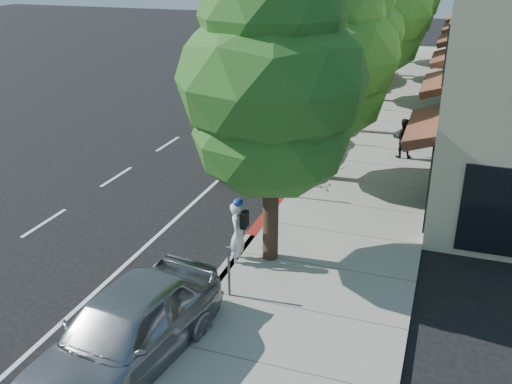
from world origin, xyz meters
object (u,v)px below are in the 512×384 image
at_px(street_tree_2, 359,35).
at_px(street_tree_1, 328,58).
at_px(cyclist, 239,235).
at_px(silver_suv, 271,138).
at_px(dark_suv_far, 361,67).
at_px(bicycle, 279,172).
at_px(white_pickup, 356,70).
at_px(street_tree_4, 394,5).
at_px(near_car_a, 125,330).
at_px(dark_sedan, 301,120).
at_px(street_tree_3, 380,16).
at_px(pedestrian, 403,138).
at_px(street_tree_0, 272,84).

bearing_deg(street_tree_2, street_tree_1, -90.00).
height_order(cyclist, silver_suv, silver_suv).
bearing_deg(cyclist, dark_suv_far, -2.37).
height_order(street_tree_1, bicycle, street_tree_1).
bearing_deg(white_pickup, street_tree_4, 51.89).
bearing_deg(street_tree_4, near_car_a, -92.79).
height_order(cyclist, dark_sedan, cyclist).
xyz_separation_m(street_tree_2, street_tree_3, (-0.00, 6.00, 0.17)).
distance_m(street_tree_1, near_car_a, 11.38).
bearing_deg(bicycle, dark_sedan, 2.31).
relative_size(street_tree_1, cyclist, 4.05).
distance_m(cyclist, bicycle, 5.44).
distance_m(street_tree_3, dark_sedan, 8.22).
relative_size(street_tree_4, cyclist, 4.21).
relative_size(street_tree_1, street_tree_4, 0.96).
relative_size(street_tree_3, pedestrian, 4.89).
bearing_deg(near_car_a, street_tree_1, 90.26).
height_order(street_tree_0, bicycle, street_tree_0).
bearing_deg(silver_suv, white_pickup, 87.63).
relative_size(bicycle, white_pickup, 0.32).
bearing_deg(dark_suv_far, near_car_a, -81.61).
xyz_separation_m(street_tree_4, bicycle, (-1.30, -19.00, -3.98)).
xyz_separation_m(silver_suv, dark_suv_far, (0.78, 16.00, -0.09)).
relative_size(silver_suv, near_car_a, 1.32).
distance_m(street_tree_1, dark_sedan, 6.52).
distance_m(white_pickup, pedestrian, 13.51).
bearing_deg(dark_suv_far, cyclist, -79.90).
height_order(dark_suv_far, pedestrian, pedestrian).
xyz_separation_m(dark_sedan, pedestrian, (4.51, -1.91, 0.22)).
xyz_separation_m(street_tree_2, dark_suv_far, (-1.61, 11.50, -3.49)).
height_order(street_tree_2, near_car_a, street_tree_2).
bearing_deg(pedestrian, street_tree_4, -90.71).
height_order(street_tree_1, silver_suv, street_tree_1).
bearing_deg(cyclist, street_tree_3, -6.74).
relative_size(street_tree_2, silver_suv, 1.07).
xyz_separation_m(street_tree_0, street_tree_1, (0.00, 6.00, -0.39)).
bearing_deg(street_tree_3, street_tree_0, -90.00).
bearing_deg(white_pickup, street_tree_1, -83.25).
relative_size(street_tree_3, dark_suv_far, 1.60).
relative_size(street_tree_1, street_tree_2, 1.04).
bearing_deg(dark_sedan, street_tree_0, -71.26).
relative_size(street_tree_2, street_tree_4, 0.92).
bearing_deg(white_pickup, street_tree_0, -84.83).
xyz_separation_m(street_tree_3, white_pickup, (-1.63, 3.99, -3.53)).
distance_m(silver_suv, pedestrian, 5.03).
distance_m(street_tree_3, silver_suv, 11.35).
bearing_deg(street_tree_0, street_tree_4, 90.00).
bearing_deg(dark_sedan, street_tree_2, 33.12).
bearing_deg(street_tree_2, pedestrian, -50.63).
relative_size(street_tree_4, pedestrian, 4.82).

